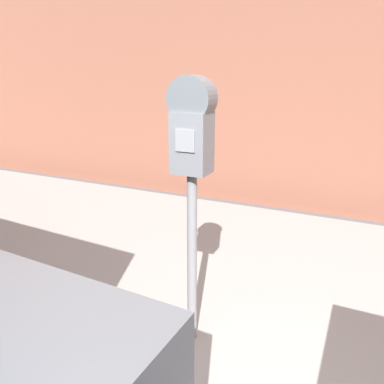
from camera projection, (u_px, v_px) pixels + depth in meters
name	position (u px, v px, depth m)	size (l,w,h in m)	color
sidewalk	(297.00, 283.00, 2.85)	(24.00, 2.80, 0.10)	#9E9B96
parking_meter	(192.00, 150.00, 1.87)	(0.22, 0.16, 1.47)	gray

